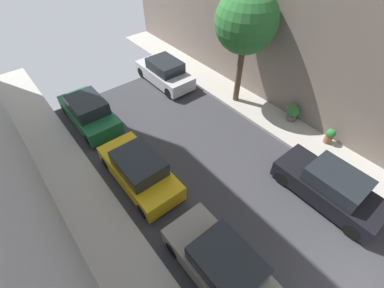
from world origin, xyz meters
TOP-DOWN VIEW (x-y plane):
  - parked_car_left_3 at (-2.70, 3.57)m, footprint 1.78×4.20m
  - parked_car_left_4 at (-2.70, 8.59)m, footprint 1.78×4.20m
  - parked_car_left_5 at (-2.70, 13.64)m, footprint 1.78×4.20m
  - parked_car_right_2 at (2.70, 3.10)m, footprint 1.78×4.20m
  - parked_car_right_3 at (2.70, 14.45)m, footprint 1.78×4.20m
  - street_tree_1 at (4.72, 10.12)m, footprint 3.06×3.06m
  - potted_plant_1 at (5.61, 4.74)m, footprint 0.45×0.45m
  - potted_plant_2 at (5.66, 6.93)m, footprint 0.67×0.67m

SIDE VIEW (x-z plane):
  - potted_plant_1 at x=5.61m, z-range 0.18..0.98m
  - potted_plant_2 at x=5.66m, z-range 0.20..1.12m
  - parked_car_left_3 at x=-2.70m, z-range -0.06..1.50m
  - parked_car_left_4 at x=-2.70m, z-range -0.06..1.50m
  - parked_car_left_5 at x=-2.70m, z-range -0.06..1.50m
  - parked_car_right_2 at x=2.70m, z-range -0.06..1.50m
  - parked_car_right_3 at x=2.70m, z-range -0.06..1.50m
  - street_tree_1 at x=4.72m, z-range 1.57..7.55m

